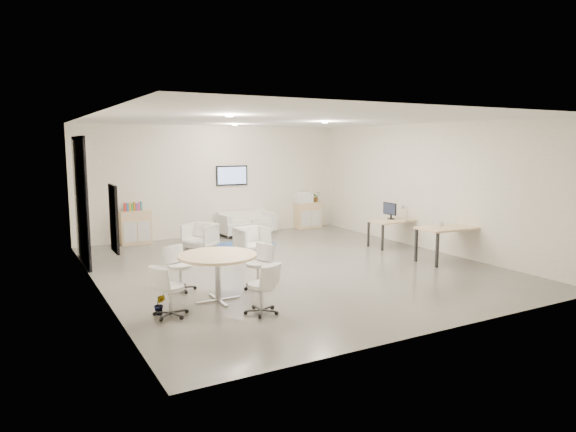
# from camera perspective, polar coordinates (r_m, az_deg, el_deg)

# --- Properties ---
(room_shell) EXTENTS (9.60, 10.60, 4.80)m
(room_shell) POSITION_cam_1_polar(r_m,az_deg,el_deg) (11.11, 0.26, 2.44)
(room_shell) COLOR #585551
(room_shell) RESTS_ON ground
(glass_door) EXTENTS (0.09, 1.90, 2.85)m
(glass_door) POSITION_cam_1_polar(r_m,az_deg,el_deg) (12.30, -22.08, 1.94)
(glass_door) COLOR black
(glass_door) RESTS_ON room_shell
(artwork) EXTENTS (0.05, 0.54, 1.04)m
(artwork) POSITION_cam_1_polar(r_m,az_deg,el_deg) (8.26, -18.76, -0.31)
(artwork) COLOR black
(artwork) RESTS_ON room_shell
(wall_tv) EXTENTS (0.98, 0.06, 0.58)m
(wall_tv) POSITION_cam_1_polar(r_m,az_deg,el_deg) (15.32, -6.26, 4.50)
(wall_tv) COLOR black
(wall_tv) RESTS_ON room_shell
(ceiling_spots) EXTENTS (3.14, 4.14, 0.03)m
(ceiling_spots) POSITION_cam_1_polar(r_m,az_deg,el_deg) (11.71, -2.63, 10.46)
(ceiling_spots) COLOR #FFEAC6
(ceiling_spots) RESTS_ON room_shell
(sideboard_left) EXTENTS (0.80, 0.42, 0.90)m
(sideboard_left) POSITION_cam_1_polar(r_m,az_deg,el_deg) (14.41, -16.59, -1.22)
(sideboard_left) COLOR #D8B582
(sideboard_left) RESTS_ON room_shell
(sideboard_right) EXTENTS (0.83, 0.40, 0.83)m
(sideboard_right) POSITION_cam_1_polar(r_m,az_deg,el_deg) (16.44, 2.28, 0.09)
(sideboard_right) COLOR #D8B582
(sideboard_right) RESTS_ON room_shell
(books) EXTENTS (0.46, 0.14, 0.22)m
(books) POSITION_cam_1_polar(r_m,az_deg,el_deg) (14.33, -16.84, 0.98)
(books) COLOR red
(books) RESTS_ON sideboard_left
(printer) EXTENTS (0.55, 0.48, 0.36)m
(printer) POSITION_cam_1_polar(r_m,az_deg,el_deg) (16.28, 1.74, 2.07)
(printer) COLOR white
(printer) RESTS_ON sideboard_right
(loveseat) EXTENTS (1.65, 0.91, 0.60)m
(loveseat) POSITION_cam_1_polar(r_m,az_deg,el_deg) (15.25, -4.71, -0.89)
(loveseat) COLOR beige
(loveseat) RESTS_ON room_shell
(blue_rug) EXTENTS (1.58, 1.13, 0.01)m
(blue_rug) POSITION_cam_1_polar(r_m,az_deg,el_deg) (13.89, -4.97, -3.11)
(blue_rug) COLOR #2B4D84
(blue_rug) RESTS_ON room_shell
(armchair_left) EXTENTS (0.97, 0.97, 0.73)m
(armchair_left) POSITION_cam_1_polar(r_m,az_deg,el_deg) (13.35, -9.75, -2.07)
(armchair_left) COLOR beige
(armchair_left) RESTS_ON room_shell
(armchair_right) EXTENTS (0.73, 0.69, 0.73)m
(armchair_right) POSITION_cam_1_polar(r_m,az_deg,el_deg) (12.61, -4.03, -2.57)
(armchair_right) COLOR beige
(armchair_right) RESTS_ON room_shell
(desk_rear) EXTENTS (1.41, 0.80, 0.70)m
(desk_rear) POSITION_cam_1_polar(r_m,az_deg,el_deg) (13.75, 11.76, -0.71)
(desk_rear) COLOR #D8B582
(desk_rear) RESTS_ON room_shell
(desk_front) EXTENTS (1.57, 0.85, 0.80)m
(desk_front) POSITION_cam_1_polar(r_m,az_deg,el_deg) (12.33, 17.56, -1.52)
(desk_front) COLOR #D8B582
(desk_front) RESTS_ON room_shell
(monitor) EXTENTS (0.20, 0.50, 0.44)m
(monitor) POSITION_cam_1_polar(r_m,az_deg,el_deg) (13.80, 11.26, 0.62)
(monitor) COLOR black
(monitor) RESTS_ON desk_rear
(round_table) EXTENTS (1.34, 1.34, 0.82)m
(round_table) POSITION_cam_1_polar(r_m,az_deg,el_deg) (8.84, -7.84, -4.76)
(round_table) COLOR #D8B582
(round_table) RESTS_ON room_shell
(meeting_chairs) EXTENTS (2.63, 2.63, 0.82)m
(meeting_chairs) POSITION_cam_1_polar(r_m,az_deg,el_deg) (8.92, -7.80, -6.81)
(meeting_chairs) COLOR white
(meeting_chairs) RESTS_ON room_shell
(plant_cabinet) EXTENTS (0.32, 0.35, 0.26)m
(plant_cabinet) POSITION_cam_1_polar(r_m,az_deg,el_deg) (16.51, 3.09, 2.02)
(plant_cabinet) COLOR #3F7F3F
(plant_cabinet) RESTS_ON sideboard_right
(plant_floor) EXTENTS (0.28, 0.37, 0.15)m
(plant_floor) POSITION_cam_1_polar(r_m,az_deg,el_deg) (8.50, -14.04, -10.09)
(plant_floor) COLOR #3F7F3F
(plant_floor) RESTS_ON room_shell
(cup) EXTENTS (0.13, 0.11, 0.12)m
(cup) POSITION_cam_1_polar(r_m,az_deg,el_deg) (12.34, 16.62, -0.81)
(cup) COLOR white
(cup) RESTS_ON desk_front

